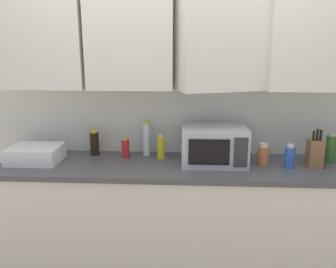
% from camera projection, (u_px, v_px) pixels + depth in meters
% --- Properties ---
extents(wall_back_with_cabinets, '(3.51, 0.52, 2.60)m').
position_uv_depth(wall_back_with_cabinets, '(176.00, 71.00, 2.67)').
color(wall_back_with_cabinets, silver).
rests_on(wall_back_with_cabinets, ground_plane).
extents(counter_run, '(2.64, 0.63, 0.90)m').
position_uv_depth(counter_run, '(174.00, 218.00, 2.73)').
color(counter_run, white).
rests_on(counter_run, ground_plane).
extents(microwave, '(0.48, 0.37, 0.28)m').
position_uv_depth(microwave, '(214.00, 145.00, 2.62)').
color(microwave, '#B7B7BC').
rests_on(microwave, counter_run).
extents(dish_rack, '(0.38, 0.30, 0.12)m').
position_uv_depth(dish_rack, '(35.00, 154.00, 2.66)').
color(dish_rack, silver).
rests_on(dish_rack, counter_run).
extents(knife_block, '(0.11, 0.12, 0.28)m').
position_uv_depth(knife_block, '(315.00, 153.00, 2.55)').
color(knife_block, brown).
rests_on(knife_block, counter_run).
extents(bottle_spice_jar, '(0.08, 0.08, 0.16)m').
position_uv_depth(bottle_spice_jar, '(263.00, 155.00, 2.60)').
color(bottle_spice_jar, '#BC6638').
rests_on(bottle_spice_jar, counter_run).
extents(bottle_blue_cleaner, '(0.07, 0.07, 0.18)m').
position_uv_depth(bottle_blue_cleaner, '(290.00, 157.00, 2.54)').
color(bottle_blue_cleaner, '#2D56B7').
rests_on(bottle_blue_cleaner, counter_run).
extents(bottle_soy_dark, '(0.07, 0.07, 0.21)m').
position_uv_depth(bottle_soy_dark, '(95.00, 143.00, 2.83)').
color(bottle_soy_dark, black).
rests_on(bottle_soy_dark, counter_run).
extents(bottle_clear_tall, '(0.06, 0.06, 0.27)m').
position_uv_depth(bottle_clear_tall, '(147.00, 139.00, 2.81)').
color(bottle_clear_tall, silver).
rests_on(bottle_clear_tall, counter_run).
extents(bottle_red_sauce, '(0.06, 0.06, 0.16)m').
position_uv_depth(bottle_red_sauce, '(125.00, 148.00, 2.77)').
color(bottle_red_sauce, red).
rests_on(bottle_red_sauce, counter_run).
extents(bottle_green_oil, '(0.08, 0.08, 0.22)m').
position_uv_depth(bottle_green_oil, '(331.00, 149.00, 2.64)').
color(bottle_green_oil, '#386B2D').
rests_on(bottle_green_oil, counter_run).
extents(bottle_yellow_mustard, '(0.06, 0.06, 0.19)m').
position_uv_depth(bottle_yellow_mustard, '(161.00, 147.00, 2.74)').
color(bottle_yellow_mustard, gold).
rests_on(bottle_yellow_mustard, counter_run).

